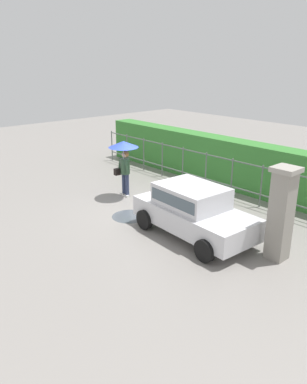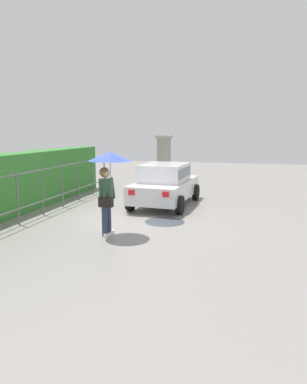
# 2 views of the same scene
# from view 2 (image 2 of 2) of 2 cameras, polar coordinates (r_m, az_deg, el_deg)

# --- Properties ---
(ground_plane) EXTENTS (40.00, 40.00, 0.00)m
(ground_plane) POSITION_cam_2_polar(r_m,az_deg,el_deg) (10.49, -3.64, -4.60)
(ground_plane) COLOR gray
(car) EXTENTS (3.82, 2.04, 1.48)m
(car) POSITION_cam_2_polar(r_m,az_deg,el_deg) (12.46, 1.88, 1.49)
(car) COLOR silver
(car) RESTS_ON ground
(pedestrian) EXTENTS (1.08, 1.08, 2.10)m
(pedestrian) POSITION_cam_2_polar(r_m,az_deg,el_deg) (8.82, -7.23, 3.27)
(pedestrian) COLOR #2D3856
(pedestrian) RESTS_ON ground
(gate_pillar) EXTENTS (0.60, 0.60, 2.42)m
(gate_pillar) POSITION_cam_2_polar(r_m,az_deg,el_deg) (14.83, 1.68, 4.53)
(gate_pillar) COLOR gray
(gate_pillar) RESTS_ON ground
(fence_section) EXTENTS (11.17, 0.05, 1.50)m
(fence_section) POSITION_cam_2_polar(r_m,az_deg,el_deg) (11.01, -19.16, -0.04)
(fence_section) COLOR #59605B
(fence_section) RESTS_ON ground
(puddle_near) EXTENTS (1.16, 1.16, 0.00)m
(puddle_near) POSITION_cam_2_polar(r_m,az_deg,el_deg) (10.32, 1.80, -4.81)
(puddle_near) COLOR #4C545B
(puddle_near) RESTS_ON ground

